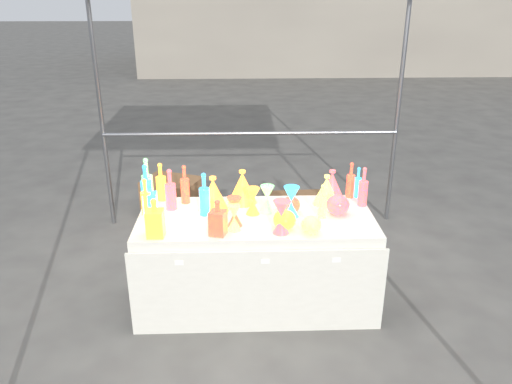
{
  "coord_description": "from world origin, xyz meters",
  "views": [
    {
      "loc": [
        -0.12,
        -3.46,
        2.36
      ],
      "look_at": [
        0.0,
        0.0,
        0.95
      ],
      "focal_mm": 35.0,
      "sensor_mm": 36.0,
      "label": 1
    }
  ],
  "objects_px": {
    "decanter_0": "(155,218)",
    "lampshade_0": "(213,194)",
    "display_table": "(256,260)",
    "bottle_0": "(161,182)",
    "globe_0": "(284,221)",
    "hourglass_0": "(235,212)",
    "cardboard_box_closed": "(173,197)"
  },
  "relations": [
    {
      "from": "decanter_0",
      "to": "globe_0",
      "type": "bearing_deg",
      "value": 6.03
    },
    {
      "from": "hourglass_0",
      "to": "globe_0",
      "type": "xyz_separation_m",
      "value": [
        0.36,
        -0.08,
        -0.04
      ]
    },
    {
      "from": "display_table",
      "to": "lampshade_0",
      "type": "bearing_deg",
      "value": 157.57
    },
    {
      "from": "bottle_0",
      "to": "decanter_0",
      "type": "xyz_separation_m",
      "value": [
        0.05,
        -0.65,
        -0.02
      ]
    },
    {
      "from": "decanter_0",
      "to": "hourglass_0",
      "type": "bearing_deg",
      "value": 16.5
    },
    {
      "from": "bottle_0",
      "to": "globe_0",
      "type": "xyz_separation_m",
      "value": [
        0.96,
        -0.58,
        -0.09
      ]
    },
    {
      "from": "decanter_0",
      "to": "hourglass_0",
      "type": "height_order",
      "value": "decanter_0"
    },
    {
      "from": "display_table",
      "to": "lampshade_0",
      "type": "height_order",
      "value": "lampshade_0"
    },
    {
      "from": "lampshade_0",
      "to": "cardboard_box_closed",
      "type": "bearing_deg",
      "value": 98.77
    },
    {
      "from": "cardboard_box_closed",
      "to": "decanter_0",
      "type": "distance_m",
      "value": 2.11
    },
    {
      "from": "decanter_0",
      "to": "hourglass_0",
      "type": "distance_m",
      "value": 0.57
    },
    {
      "from": "globe_0",
      "to": "lampshade_0",
      "type": "distance_m",
      "value": 0.64
    },
    {
      "from": "cardboard_box_closed",
      "to": "lampshade_0",
      "type": "distance_m",
      "value": 1.79
    },
    {
      "from": "decanter_0",
      "to": "globe_0",
      "type": "distance_m",
      "value": 0.92
    },
    {
      "from": "display_table",
      "to": "decanter_0",
      "type": "height_order",
      "value": "decanter_0"
    },
    {
      "from": "bottle_0",
      "to": "hourglass_0",
      "type": "xyz_separation_m",
      "value": [
        0.6,
        -0.51,
        -0.05
      ]
    },
    {
      "from": "cardboard_box_closed",
      "to": "lampshade_0",
      "type": "height_order",
      "value": "lampshade_0"
    },
    {
      "from": "cardboard_box_closed",
      "to": "lampshade_0",
      "type": "bearing_deg",
      "value": -49.01
    },
    {
      "from": "bottle_0",
      "to": "hourglass_0",
      "type": "distance_m",
      "value": 0.79
    },
    {
      "from": "decanter_0",
      "to": "lampshade_0",
      "type": "height_order",
      "value": "decanter_0"
    },
    {
      "from": "globe_0",
      "to": "decanter_0",
      "type": "bearing_deg",
      "value": -175.37
    },
    {
      "from": "cardboard_box_closed",
      "to": "globe_0",
      "type": "xyz_separation_m",
      "value": [
        1.07,
        -1.92,
        0.6
      ]
    },
    {
      "from": "cardboard_box_closed",
      "to": "decanter_0",
      "type": "relative_size",
      "value": 2.07
    },
    {
      "from": "display_table",
      "to": "bottle_0",
      "type": "xyz_separation_m",
      "value": [
        -0.76,
        0.36,
        0.54
      ]
    },
    {
      "from": "bottle_0",
      "to": "hourglass_0",
      "type": "bearing_deg",
      "value": -40.04
    },
    {
      "from": "decanter_0",
      "to": "globe_0",
      "type": "relative_size",
      "value": 1.71
    },
    {
      "from": "display_table",
      "to": "lampshade_0",
      "type": "relative_size",
      "value": 6.59
    },
    {
      "from": "display_table",
      "to": "bottle_0",
      "type": "height_order",
      "value": "bottle_0"
    },
    {
      "from": "decanter_0",
      "to": "bottle_0",
      "type": "bearing_deg",
      "value": 95.69
    },
    {
      "from": "cardboard_box_closed",
      "to": "globe_0",
      "type": "distance_m",
      "value": 2.28
    },
    {
      "from": "display_table",
      "to": "cardboard_box_closed",
      "type": "distance_m",
      "value": 1.91
    },
    {
      "from": "cardboard_box_closed",
      "to": "bottle_0",
      "type": "relative_size",
      "value": 1.84
    }
  ]
}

